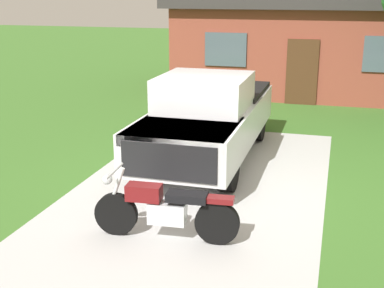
{
  "coord_description": "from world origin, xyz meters",
  "views": [
    {
      "loc": [
        2.33,
        -8.85,
        3.59
      ],
      "look_at": [
        -0.13,
        -0.18,
        0.9
      ],
      "focal_mm": 48.42,
      "sensor_mm": 36.0,
      "label": 1
    }
  ],
  "objects": [
    {
      "name": "ground_plane",
      "position": [
        0.0,
        0.0,
        0.0
      ],
      "size": [
        80.0,
        80.0,
        0.0
      ],
      "primitive_type": "plane",
      "color": "#3E6F29"
    },
    {
      "name": "driveway_pad",
      "position": [
        0.0,
        0.0,
        0.0
      ],
      "size": [
        4.59,
        8.66,
        0.01
      ],
      "primitive_type": "cube",
      "color": "#BDBDBD",
      "rests_on": "ground"
    },
    {
      "name": "motorcycle",
      "position": [
        0.01,
        -2.17,
        0.47
      ],
      "size": [
        2.21,
        0.7,
        1.09
      ],
      "color": "black",
      "rests_on": "ground"
    },
    {
      "name": "pickup_truck",
      "position": [
        -0.31,
        1.86,
        0.95
      ],
      "size": [
        2.0,
        5.63,
        1.9
      ],
      "color": "black",
      "rests_on": "ground"
    },
    {
      "name": "neighbor_house",
      "position": [
        1.2,
        10.6,
        1.79
      ],
      "size": [
        9.6,
        5.6,
        3.5
      ],
      "color": "brown",
      "rests_on": "ground"
    }
  ]
}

